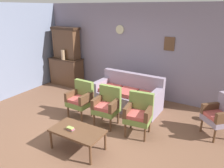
# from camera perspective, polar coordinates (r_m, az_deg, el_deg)

# --- Properties ---
(ground_plane) EXTENTS (7.68, 7.68, 0.00)m
(ground_plane) POSITION_cam_1_polar(r_m,az_deg,el_deg) (4.71, -6.82, -13.30)
(ground_plane) COLOR brown
(wall_back_with_decor) EXTENTS (6.40, 0.09, 2.70)m
(wall_back_with_decor) POSITION_cam_1_polar(r_m,az_deg,el_deg) (6.35, 7.11, 8.69)
(wall_back_with_decor) COLOR gray
(wall_back_with_decor) RESTS_ON ground
(side_cabinet) EXTENTS (1.16, 0.55, 0.93)m
(side_cabinet) POSITION_cam_1_polar(r_m,az_deg,el_deg) (7.59, -12.06, 3.35)
(side_cabinet) COLOR brown
(side_cabinet) RESTS_ON ground
(cabinet_upper_hutch) EXTENTS (0.99, 0.38, 1.03)m
(cabinet_upper_hutch) POSITION_cam_1_polar(r_m,az_deg,el_deg) (7.43, -12.19, 10.79)
(cabinet_upper_hutch) COLOR brown
(cabinet_upper_hutch) RESTS_ON side_cabinet
(vase_on_cabinet) EXTENTS (0.13, 0.13, 0.32)m
(vase_on_cabinet) POSITION_cam_1_polar(r_m,az_deg,el_deg) (7.28, -12.97, 7.64)
(vase_on_cabinet) COLOR tan
(vase_on_cabinet) RESTS_ON side_cabinet
(floral_couch) EXTENTS (1.79, 0.86, 0.90)m
(floral_couch) POSITION_cam_1_polar(r_m,az_deg,el_deg) (5.72, 4.28, -3.23)
(floral_couch) COLOR gray
(floral_couch) RESTS_ON ground
(armchair_row_middle) EXTENTS (0.54, 0.51, 0.90)m
(armchair_row_middle) POSITION_cam_1_polar(r_m,az_deg,el_deg) (5.21, -8.43, -3.72)
(armchair_row_middle) COLOR olive
(armchair_row_middle) RESTS_ON ground
(armchair_near_couch_end) EXTENTS (0.54, 0.51, 0.90)m
(armchair_near_couch_end) POSITION_cam_1_polar(r_m,az_deg,el_deg) (4.82, -1.30, -5.53)
(armchair_near_couch_end) COLOR olive
(armchair_near_couch_end) RESTS_ON ground
(armchair_near_cabinet) EXTENTS (0.57, 0.55, 0.90)m
(armchair_near_cabinet) POSITION_cam_1_polar(r_m,az_deg,el_deg) (4.51, 7.23, -7.59)
(armchair_near_cabinet) COLOR olive
(armchair_near_cabinet) RESTS_ON ground
(wingback_chair_by_fireplace) EXTENTS (0.71, 0.71, 0.90)m
(wingback_chair_by_fireplace) POSITION_cam_1_polar(r_m,az_deg,el_deg) (4.93, 27.07, -7.26)
(wingback_chair_by_fireplace) COLOR gray
(wingback_chair_by_fireplace) RESTS_ON ground
(coffee_table) EXTENTS (1.00, 0.56, 0.42)m
(coffee_table) POSITION_cam_1_polar(r_m,az_deg,el_deg) (4.12, -9.26, -12.57)
(coffee_table) COLOR brown
(coffee_table) RESTS_ON ground
(book_stack_on_table) EXTENTS (0.14, 0.10, 0.06)m
(book_stack_on_table) POSITION_cam_1_polar(r_m,az_deg,el_deg) (4.09, -11.06, -11.70)
(book_stack_on_table) COLOR slate
(book_stack_on_table) RESTS_ON coffee_table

